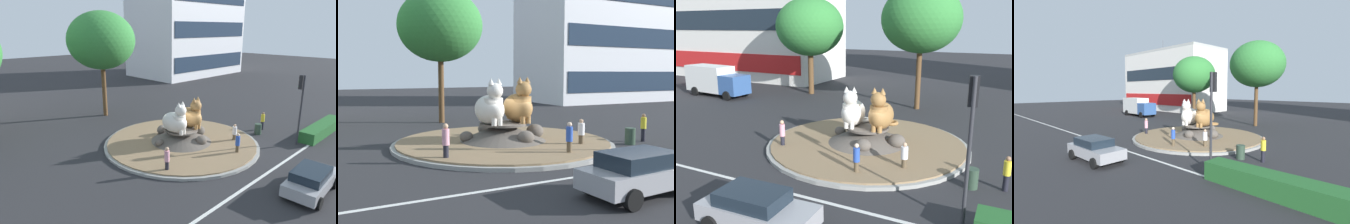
{
  "view_description": "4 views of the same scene",
  "coord_description": "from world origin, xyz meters",
  "views": [
    {
      "loc": [
        -15.58,
        -14.6,
        8.67
      ],
      "look_at": [
        -0.69,
        0.75,
        2.55
      ],
      "focal_mm": 31.54,
      "sensor_mm": 36.0,
      "label": 1
    },
    {
      "loc": [
        -9.39,
        -18.39,
        3.88
      ],
      "look_at": [
        1.21,
        1.98,
        1.56
      ],
      "focal_mm": 41.44,
      "sensor_mm": 36.0,
      "label": 2
    },
    {
      "loc": [
        7.54,
        -18.06,
        6.92
      ],
      "look_at": [
        -1.49,
        -0.1,
        1.94
      ],
      "focal_mm": 37.09,
      "sensor_mm": 36.0,
      "label": 3
    },
    {
      "loc": [
        14.07,
        -16.29,
        4.42
      ],
      "look_at": [
        -1.95,
        -0.06,
        2.3
      ],
      "focal_mm": 25.48,
      "sensor_mm": 36.0,
      "label": 4
    }
  ],
  "objects": [
    {
      "name": "ground_plane",
      "position": [
        0.0,
        0.0,
        0.0
      ],
      "size": [
        160.0,
        160.0,
        0.0
      ],
      "primitive_type": "plane",
      "color": "#28282B"
    },
    {
      "name": "lane_centreline",
      "position": [
        0.0,
        -7.03,
        0.0
      ],
      "size": [
        112.0,
        0.2,
        0.01
      ],
      "primitive_type": "cube",
      "color": "silver",
      "rests_on": "ground"
    },
    {
      "name": "roundabout_island",
      "position": [
        0.02,
        0.0,
        0.37
      ],
      "size": [
        11.75,
        11.75,
        1.21
      ],
      "color": "gray",
      "rests_on": "ground"
    },
    {
      "name": "cat_statue_white",
      "position": [
        -0.84,
        -0.21,
        2.09
      ],
      "size": [
        1.53,
        2.45,
        2.41
      ],
      "rotation": [
        0.0,
        0.0,
        -1.47
      ],
      "color": "silver",
      "rests_on": "roundabout_island"
    },
    {
      "name": "cat_statue_tabby",
      "position": [
        0.87,
        -0.18,
        2.12
      ],
      "size": [
        1.51,
        2.47,
        2.47
      ],
      "rotation": [
        0.0,
        0.0,
        -1.52
      ],
      "color": "#9E703D",
      "rests_on": "roundabout_island"
    },
    {
      "name": "office_tower",
      "position": [
        27.35,
        24.62,
        13.97
      ],
      "size": [
        19.93,
        12.65,
        27.94
      ],
      "rotation": [
        0.0,
        0.0,
        -0.01
      ],
      "color": "silver",
      "rests_on": "ground"
    },
    {
      "name": "second_tree_near_tower",
      "position": [
        0.08,
        10.76,
        7.48
      ],
      "size": [
        6.51,
        6.51,
        10.27
      ],
      "color": "brown",
      "rests_on": "ground"
    },
    {
      "name": "pedestrian_yellow_shirt",
      "position": [
        7.59,
        -2.67,
        0.84
      ],
      "size": [
        0.31,
        0.31,
        1.59
      ],
      "rotation": [
        0.0,
        0.0,
        4.88
      ],
      "color": "black",
      "rests_on": "ground"
    },
    {
      "name": "pedestrian_blue_shirt",
      "position": [
        1.24,
        -4.23,
        0.89
      ],
      "size": [
        0.31,
        0.31,
        1.66
      ],
      "rotation": [
        0.0,
        0.0,
        5.99
      ],
      "color": "brown",
      "rests_on": "ground"
    },
    {
      "name": "pedestrian_white_shirt",
      "position": [
        3.1,
        -2.75,
        0.81
      ],
      "size": [
        0.34,
        0.34,
        1.54
      ],
      "rotation": [
        0.0,
        0.0,
        1.76
      ],
      "color": "brown",
      "rests_on": "ground"
    },
    {
      "name": "pedestrian_pink_shirt",
      "position": [
        -4.13,
        -2.7,
        0.93
      ],
      "size": [
        0.32,
        0.32,
        1.74
      ],
      "rotation": [
        0.0,
        0.0,
        4.45
      ],
      "color": "black",
      "rests_on": "ground"
    },
    {
      "name": "hatchback_near_shophouse",
      "position": [
        -0.04,
        -9.71,
        0.76
      ],
      "size": [
        4.26,
        2.12,
        1.43
      ],
      "rotation": [
        0.0,
        0.0,
        0.05
      ],
      "color": "#99999E",
      "rests_on": "ground"
    },
    {
      "name": "litter_bin",
      "position": [
        6.24,
        -3.02,
        0.45
      ],
      "size": [
        0.56,
        0.56,
        0.9
      ],
      "color": "#2D4233",
      "rests_on": "ground"
    }
  ]
}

